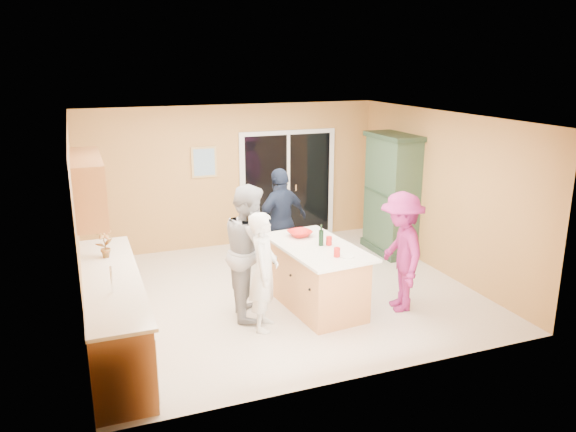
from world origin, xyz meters
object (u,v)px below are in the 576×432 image
object	(u,v)px
woman_grey	(250,251)
woman_navy	(281,221)
woman_white	(264,272)
woman_magenta	(401,252)
green_hutch	(392,196)
kitchen_island	(317,278)

from	to	relation	value
woman_grey	woman_navy	xyz separation A→B (m)	(0.92, 1.32, -0.04)
woman_white	woman_magenta	world-z (taller)	woman_magenta
woman_white	woman_navy	distance (m)	2.00
green_hutch	woman_white	distance (m)	3.72
green_hutch	woman_navy	bearing A→B (deg)	-172.88
woman_grey	woman_navy	world-z (taller)	woman_grey
kitchen_island	woman_white	distance (m)	1.01
green_hutch	woman_grey	world-z (taller)	green_hutch
kitchen_island	woman_magenta	bearing A→B (deg)	-28.18
woman_grey	green_hutch	bearing A→B (deg)	-53.26
woman_white	woman_navy	size ratio (longest dim) A/B	0.90
woman_magenta	kitchen_island	bearing A→B (deg)	-99.54
kitchen_island	woman_magenta	distance (m)	1.22
woman_navy	woman_magenta	bearing A→B (deg)	98.61
woman_white	woman_grey	bearing A→B (deg)	30.27
kitchen_island	woman_navy	bearing A→B (deg)	84.42
green_hutch	woman_magenta	size ratio (longest dim) A/B	1.28
kitchen_island	woman_grey	distance (m)	1.04
woman_grey	woman_navy	size ratio (longest dim) A/B	1.05
green_hutch	woman_grey	size ratio (longest dim) A/B	1.18
woman_navy	kitchen_island	bearing A→B (deg)	69.19
woman_white	woman_grey	distance (m)	0.49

